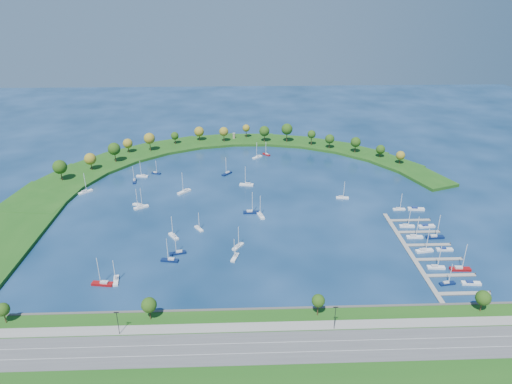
{
  "coord_description": "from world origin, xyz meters",
  "views": [
    {
      "loc": [
        -4.23,
        -247.0,
        118.87
      ],
      "look_at": [
        5.0,
        5.0,
        4.0
      ],
      "focal_mm": 31.67,
      "sensor_mm": 36.0,
      "label": 1
    }
  ],
  "objects_px": {
    "moored_boat_14": "(178,252)",
    "docked_boat_11": "(416,209)",
    "moored_boat_20": "(235,257)",
    "docked_boat_2": "(436,267)",
    "docked_boat_0": "(447,283)",
    "docked_boat_9": "(426,226)",
    "moored_boat_9": "(227,173)",
    "moored_boat_15": "(199,228)",
    "moored_boat_21": "(174,236)",
    "docked_boat_1": "(471,283)",
    "moored_boat_13": "(138,204)",
    "docked_boat_10": "(399,209)",
    "moored_boat_17": "(134,181)",
    "docked_boat_5": "(444,249)",
    "moored_boat_2": "(184,191)",
    "moored_boat_10": "(261,215)",
    "moored_boat_5": "(103,283)",
    "moored_boat_1": "(170,260)",
    "moored_boat_19": "(247,184)",
    "moored_boat_12": "(142,176)",
    "dock_system": "(424,252)",
    "docked_boat_7": "(435,237)",
    "moored_boat_6": "(156,173)",
    "moored_boat_3": "(238,246)",
    "docked_boat_8": "(407,225)",
    "docked_boat_3": "(460,268)",
    "moored_boat_8": "(266,154)",
    "moored_boat_18": "(257,157)",
    "moored_boat_16": "(116,280)",
    "docked_boat_6": "(415,236)",
    "docked_boat_4": "(424,250)",
    "moored_boat_7": "(251,212)",
    "moored_boat_0": "(85,191)",
    "moored_boat_11": "(342,197)",
    "moored_boat_4": "(141,207)"
  },
  "relations": [
    {
      "from": "moored_boat_17",
      "to": "docked_boat_4",
      "type": "relative_size",
      "value": 0.89
    },
    {
      "from": "docked_boat_4",
      "to": "docked_boat_10",
      "type": "bearing_deg",
      "value": 78.29
    },
    {
      "from": "docked_boat_1",
      "to": "docked_boat_2",
      "type": "height_order",
      "value": "docked_boat_2"
    },
    {
      "from": "moored_boat_13",
      "to": "docked_boat_10",
      "type": "xyz_separation_m",
      "value": [
        153.45,
        -11.32,
        -0.0
      ]
    },
    {
      "from": "moored_boat_1",
      "to": "docked_boat_0",
      "type": "height_order",
      "value": "moored_boat_1"
    },
    {
      "from": "moored_boat_21",
      "to": "moored_boat_14",
      "type": "bearing_deg",
      "value": 160.88
    },
    {
      "from": "moored_boat_2",
      "to": "moored_boat_20",
      "type": "bearing_deg",
      "value": 67.1
    },
    {
      "from": "moored_boat_2",
      "to": "moored_boat_5",
      "type": "height_order",
      "value": "moored_boat_2"
    },
    {
      "from": "moored_boat_14",
      "to": "docked_boat_1",
      "type": "distance_m",
      "value": 134.77
    },
    {
      "from": "dock_system",
      "to": "docked_boat_7",
      "type": "distance_m",
      "value": 17.29
    },
    {
      "from": "moored_boat_18",
      "to": "moored_boat_21",
      "type": "relative_size",
      "value": 1.05
    },
    {
      "from": "moored_boat_1",
      "to": "moored_boat_14",
      "type": "relative_size",
      "value": 1.05
    },
    {
      "from": "docked_boat_0",
      "to": "docked_boat_9",
      "type": "xyz_separation_m",
      "value": [
        10.43,
        51.34,
        -0.19
      ]
    },
    {
      "from": "moored_boat_8",
      "to": "moored_boat_20",
      "type": "distance_m",
      "value": 147.26
    },
    {
      "from": "moored_boat_1",
      "to": "moored_boat_11",
      "type": "distance_m",
      "value": 117.28
    },
    {
      "from": "moored_boat_16",
      "to": "moored_boat_13",
      "type": "bearing_deg",
      "value": 174.33
    },
    {
      "from": "dock_system",
      "to": "moored_boat_14",
      "type": "distance_m",
      "value": 120.86
    },
    {
      "from": "moored_boat_11",
      "to": "moored_boat_19",
      "type": "distance_m",
      "value": 62.62
    },
    {
      "from": "moored_boat_10",
      "to": "moored_boat_12",
      "type": "xyz_separation_m",
      "value": [
        -78.48,
        61.62,
        -0.02
      ]
    },
    {
      "from": "moored_boat_1",
      "to": "moored_boat_18",
      "type": "distance_m",
      "value": 148.51
    },
    {
      "from": "moored_boat_7",
      "to": "docked_boat_4",
      "type": "distance_m",
      "value": 95.31
    },
    {
      "from": "docked_boat_0",
      "to": "docked_boat_9",
      "type": "distance_m",
      "value": 52.39
    },
    {
      "from": "docked_boat_5",
      "to": "docked_boat_11",
      "type": "distance_m",
      "value": 44.46
    },
    {
      "from": "docked_boat_4",
      "to": "docked_boat_8",
      "type": "distance_m",
      "value": 25.21
    },
    {
      "from": "moored_boat_20",
      "to": "docked_boat_2",
      "type": "relative_size",
      "value": 0.93
    },
    {
      "from": "moored_boat_2",
      "to": "moored_boat_9",
      "type": "height_order",
      "value": "moored_boat_2"
    },
    {
      "from": "moored_boat_9",
      "to": "moored_boat_15",
      "type": "relative_size",
      "value": 1.22
    },
    {
      "from": "moored_boat_14",
      "to": "docked_boat_11",
      "type": "relative_size",
      "value": 1.22
    },
    {
      "from": "moored_boat_2",
      "to": "moored_boat_9",
      "type": "xyz_separation_m",
      "value": [
        26.33,
        29.82,
        -0.04
      ]
    },
    {
      "from": "moored_boat_1",
      "to": "docked_boat_7",
      "type": "bearing_deg",
      "value": -163.53
    },
    {
      "from": "moored_boat_5",
      "to": "moored_boat_17",
      "type": "bearing_deg",
      "value": -76.59
    },
    {
      "from": "docked_boat_8",
      "to": "moored_boat_15",
      "type": "bearing_deg",
      "value": -177.12
    },
    {
      "from": "moored_boat_15",
      "to": "moored_boat_20",
      "type": "bearing_deg",
      "value": 0.54
    },
    {
      "from": "moored_boat_1",
      "to": "moored_boat_20",
      "type": "height_order",
      "value": "moored_boat_1"
    },
    {
      "from": "docked_boat_3",
      "to": "docked_boat_7",
      "type": "xyz_separation_m",
      "value": [
        0.0,
        29.09,
        -0.01
      ]
    },
    {
      "from": "docked_boat_2",
      "to": "docked_boat_3",
      "type": "distance_m",
      "value": 10.65
    },
    {
      "from": "moored_boat_17",
      "to": "moored_boat_21",
      "type": "xyz_separation_m",
      "value": [
        35.67,
        -74.62,
        0.01
      ]
    },
    {
      "from": "moored_boat_9",
      "to": "moored_boat_18",
      "type": "relative_size",
      "value": 1.0
    },
    {
      "from": "moored_boat_8",
      "to": "docked_boat_11",
      "type": "distance_m",
      "value": 127.43
    },
    {
      "from": "moored_boat_2",
      "to": "moored_boat_19",
      "type": "distance_m",
      "value": 40.91
    },
    {
      "from": "docked_boat_3",
      "to": "moored_boat_4",
      "type": "bearing_deg",
      "value": 159.28
    },
    {
      "from": "moored_boat_10",
      "to": "moored_boat_5",
      "type": "bearing_deg",
      "value": 115.11
    },
    {
      "from": "moored_boat_9",
      "to": "moored_boat_12",
      "type": "height_order",
      "value": "moored_boat_9"
    },
    {
      "from": "docked_boat_8",
      "to": "docked_boat_11",
      "type": "distance_m",
      "value": 23.66
    },
    {
      "from": "moored_boat_18",
      "to": "docked_boat_6",
      "type": "distance_m",
      "value": 145.37
    },
    {
      "from": "moored_boat_6",
      "to": "moored_boat_3",
      "type": "bearing_deg",
      "value": -40.52
    },
    {
      "from": "moored_boat_16",
      "to": "docked_boat_0",
      "type": "relative_size",
      "value": 1.08
    },
    {
      "from": "moored_boat_21",
      "to": "docked_boat_9",
      "type": "bearing_deg",
      "value": -121.08
    },
    {
      "from": "moored_boat_14",
      "to": "moored_boat_21",
      "type": "height_order",
      "value": "moored_boat_21"
    },
    {
      "from": "moored_boat_0",
      "to": "moored_boat_18",
      "type": "distance_m",
      "value": 126.6
    }
  ]
}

